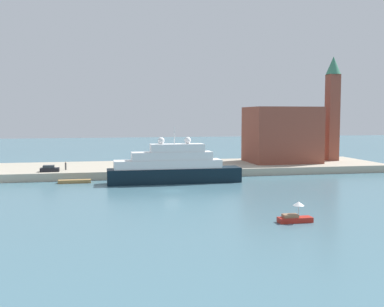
# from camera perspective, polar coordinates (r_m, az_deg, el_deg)

# --- Properties ---
(ground) EXTENTS (400.00, 400.00, 0.00)m
(ground) POSITION_cam_1_polar(r_m,az_deg,el_deg) (80.96, -2.51, -4.67)
(ground) COLOR slate
(quay_dock) EXTENTS (110.00, 23.20, 1.66)m
(quay_dock) POSITION_cam_1_polar(r_m,az_deg,el_deg) (107.94, -4.79, -1.87)
(quay_dock) COLOR #ADA38E
(quay_dock) RESTS_ON ground
(large_yacht) EXTENTS (26.23, 4.63, 10.98)m
(large_yacht) POSITION_cam_1_polar(r_m,az_deg,el_deg) (90.23, -2.39, -1.74)
(large_yacht) COLOR black
(large_yacht) RESTS_ON ground
(small_motorboat) EXTENTS (4.29, 1.43, 2.59)m
(small_motorboat) POSITION_cam_1_polar(r_m,az_deg,el_deg) (58.83, 12.67, -7.63)
(small_motorboat) COLOR #B22319
(small_motorboat) RESTS_ON ground
(work_barge) EXTENTS (6.28, 1.67, 0.64)m
(work_barge) POSITION_cam_1_polar(r_m,az_deg,el_deg) (93.15, -14.39, -3.37)
(work_barge) COLOR olive
(work_barge) RESTS_ON ground
(harbor_building) EXTENTS (16.63, 13.24, 13.68)m
(harbor_building) POSITION_cam_1_polar(r_m,az_deg,el_deg) (116.20, 11.07, 2.32)
(harbor_building) COLOR brown
(harbor_building) RESTS_ON quay_dock
(bell_tower) EXTENTS (3.76, 3.76, 26.55)m
(bell_tower) POSITION_cam_1_polar(r_m,az_deg,el_deg) (123.36, 17.07, 5.87)
(bell_tower) COLOR brown
(bell_tower) RESTS_ON quay_dock
(parked_car) EXTENTS (3.83, 1.86, 1.34)m
(parked_car) POSITION_cam_1_polar(r_m,az_deg,el_deg) (99.21, -17.29, -1.83)
(parked_car) COLOR black
(parked_car) RESTS_ON quay_dock
(person_figure) EXTENTS (0.36, 0.36, 1.75)m
(person_figure) POSITION_cam_1_polar(r_m,az_deg,el_deg) (101.42, -15.43, -1.52)
(person_figure) COLOR #4C4C4C
(person_figure) RESTS_ON quay_dock
(mooring_bollard) EXTENTS (0.41, 0.41, 0.63)m
(mooring_bollard) POSITION_cam_1_polar(r_m,az_deg,el_deg) (97.46, -4.08, -1.90)
(mooring_bollard) COLOR black
(mooring_bollard) RESTS_ON quay_dock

